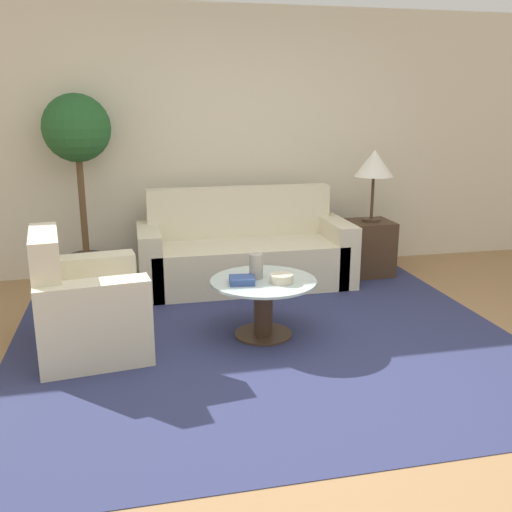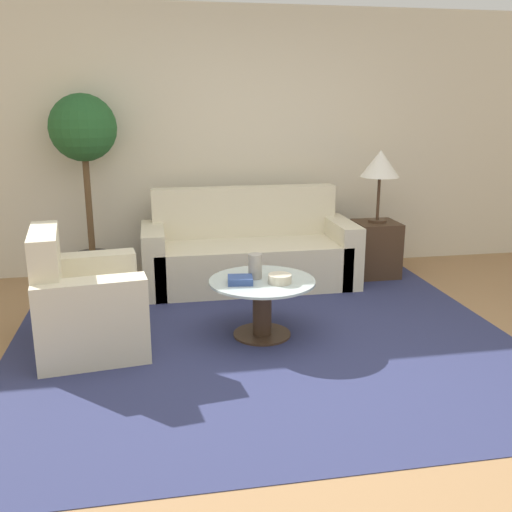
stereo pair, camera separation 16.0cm
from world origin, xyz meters
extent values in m
plane|color=#9E754C|center=(0.00, 0.00, 0.00)|extent=(14.00, 14.00, 0.00)
cube|color=beige|center=(0.00, 2.62, 1.30)|extent=(10.00, 0.06, 2.60)
cube|color=navy|center=(-0.13, 0.72, 0.00)|extent=(3.65, 3.42, 0.01)
cube|color=beige|center=(-0.01, 1.93, 0.21)|extent=(1.78, 0.78, 0.42)
cube|color=beige|center=(-0.01, 2.23, 0.45)|extent=(1.78, 0.18, 0.90)
cube|color=beige|center=(-0.90, 1.93, 0.30)|extent=(0.20, 0.78, 0.59)
cube|color=beige|center=(0.88, 1.93, 0.30)|extent=(0.20, 0.78, 0.59)
cube|color=beige|center=(-1.35, 0.76, 0.21)|extent=(0.80, 0.76, 0.42)
cube|color=beige|center=(-1.62, 0.72, 0.43)|extent=(0.27, 0.69, 0.86)
cube|color=beige|center=(-1.31, 0.42, 0.30)|extent=(0.74, 0.29, 0.59)
cube|color=beige|center=(-1.40, 1.09, 0.30)|extent=(0.74, 0.29, 0.59)
cylinder|color=#422D1E|center=(-0.13, 0.72, 0.01)|extent=(0.43, 0.43, 0.02)
cylinder|color=#422D1E|center=(-0.13, 0.72, 0.21)|extent=(0.14, 0.14, 0.42)
cylinder|color=#B2C6C6|center=(-0.13, 0.72, 0.43)|extent=(0.78, 0.78, 0.02)
cube|color=#422D1E|center=(1.27, 2.02, 0.27)|extent=(0.41, 0.41, 0.55)
cylinder|color=#422D1E|center=(1.27, 2.02, 0.56)|extent=(0.18, 0.18, 0.02)
cylinder|color=#422D1E|center=(1.27, 2.02, 0.78)|extent=(0.03, 0.03, 0.42)
cone|color=white|center=(1.27, 2.02, 1.12)|extent=(0.38, 0.38, 0.25)
cylinder|color=#3D3833|center=(-1.48, 2.31, 0.15)|extent=(0.31, 0.31, 0.30)
cylinder|color=brown|center=(-1.48, 2.31, 0.80)|extent=(0.06, 0.06, 1.00)
sphere|color=#235628|center=(-1.48, 2.31, 1.47)|extent=(0.61, 0.61, 0.61)
cylinder|color=#9E998E|center=(-0.17, 0.77, 0.53)|extent=(0.10, 0.10, 0.18)
cylinder|color=beige|center=(-0.02, 0.63, 0.47)|extent=(0.17, 0.17, 0.06)
cube|color=#334C8C|center=(-0.30, 0.67, 0.46)|extent=(0.19, 0.18, 0.05)
camera|label=1|loc=(-1.04, -3.14, 1.69)|focal=40.00mm
camera|label=2|loc=(-0.89, -3.17, 1.69)|focal=40.00mm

